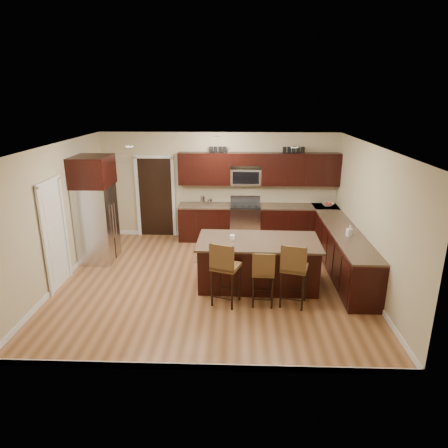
{
  "coord_description": "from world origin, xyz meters",
  "views": [
    {
      "loc": [
        0.5,
        -7.29,
        3.57
      ],
      "look_at": [
        0.22,
        0.4,
        1.08
      ],
      "focal_mm": 32.0,
      "sensor_mm": 36.0,
      "label": 1
    }
  ],
  "objects_px": {
    "island": "(258,264)",
    "stool_mid": "(263,272)",
    "refrigerator": "(96,208)",
    "stool_right": "(294,268)",
    "stool_left": "(224,267)",
    "range": "(245,222)"
  },
  "relations": [
    {
      "from": "range",
      "to": "island",
      "type": "relative_size",
      "value": 0.47
    },
    {
      "from": "stool_right",
      "to": "refrigerator",
      "type": "bearing_deg",
      "value": 169.8
    },
    {
      "from": "stool_left",
      "to": "refrigerator",
      "type": "bearing_deg",
      "value": 165.53
    },
    {
      "from": "stool_left",
      "to": "stool_mid",
      "type": "relative_size",
      "value": 1.15
    },
    {
      "from": "island",
      "to": "stool_mid",
      "type": "bearing_deg",
      "value": -85.19
    },
    {
      "from": "island",
      "to": "refrigerator",
      "type": "bearing_deg",
      "value": 163.75
    },
    {
      "from": "range",
      "to": "stool_mid",
      "type": "relative_size",
      "value": 1.08
    },
    {
      "from": "stool_left",
      "to": "stool_mid",
      "type": "distance_m",
      "value": 0.68
    },
    {
      "from": "island",
      "to": "refrigerator",
      "type": "height_order",
      "value": "refrigerator"
    },
    {
      "from": "stool_mid",
      "to": "refrigerator",
      "type": "relative_size",
      "value": 0.44
    },
    {
      "from": "stool_left",
      "to": "stool_right",
      "type": "xyz_separation_m",
      "value": [
        1.2,
        -0.0,
        -0.01
      ]
    },
    {
      "from": "stool_mid",
      "to": "refrigerator",
      "type": "xyz_separation_m",
      "value": [
        -3.57,
        1.95,
        0.57
      ]
    },
    {
      "from": "island",
      "to": "stool_left",
      "type": "bearing_deg",
      "value": -125.01
    },
    {
      "from": "island",
      "to": "stool_right",
      "type": "distance_m",
      "value": 1.07
    },
    {
      "from": "island",
      "to": "stool_left",
      "type": "xyz_separation_m",
      "value": [
        -0.62,
        -0.85,
        0.31
      ]
    },
    {
      "from": "island",
      "to": "stool_mid",
      "type": "distance_m",
      "value": 0.87
    },
    {
      "from": "range",
      "to": "refrigerator",
      "type": "height_order",
      "value": "refrigerator"
    },
    {
      "from": "refrigerator",
      "to": "stool_left",
      "type": "bearing_deg",
      "value": -34.06
    },
    {
      "from": "refrigerator",
      "to": "stool_right",
      "type": "bearing_deg",
      "value": -25.57
    },
    {
      "from": "range",
      "to": "island",
      "type": "xyz_separation_m",
      "value": [
        0.22,
        -2.55,
        -0.04
      ]
    },
    {
      "from": "island",
      "to": "stool_mid",
      "type": "height_order",
      "value": "stool_mid"
    },
    {
      "from": "refrigerator",
      "to": "island",
      "type": "bearing_deg",
      "value": -17.53
    }
  ]
}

